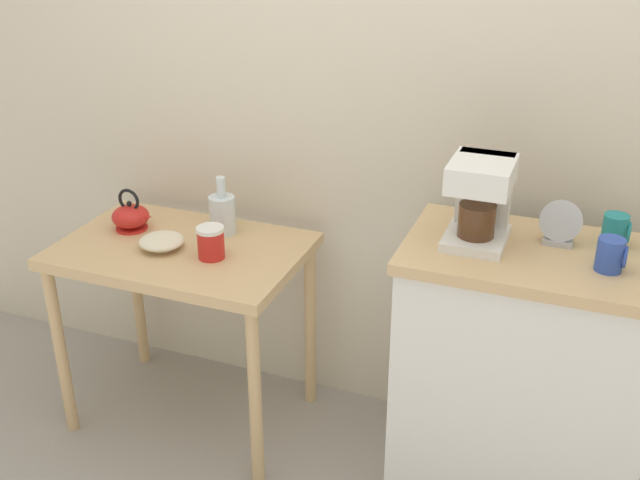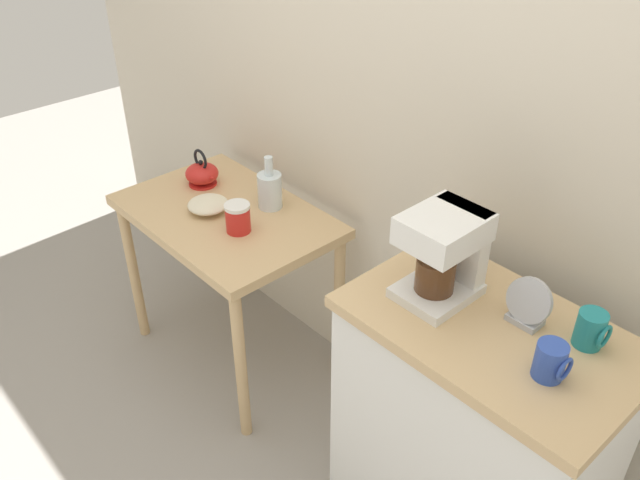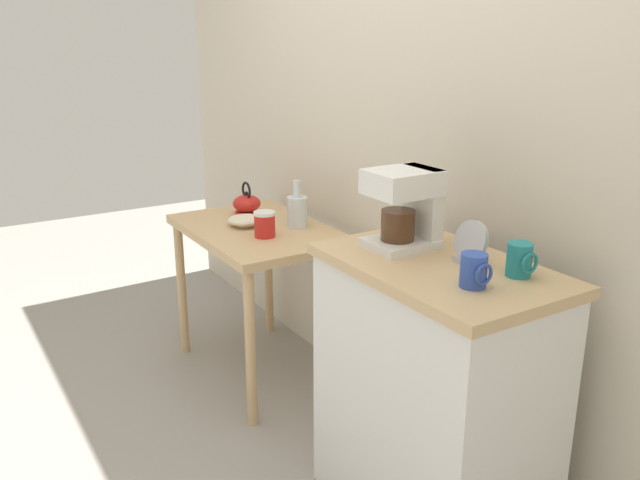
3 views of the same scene
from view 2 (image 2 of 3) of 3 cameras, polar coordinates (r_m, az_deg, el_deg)
The scene contains 12 objects.
ground_plane at distance 2.73m, azimuth 0.49°, elevation -15.98°, with size 8.00×8.00×0.00m, color gray.
back_wall at distance 2.12m, azimuth 11.00°, elevation 14.34°, with size 4.40×0.10×2.80m, color beige.
wooden_table at distance 2.67m, azimuth -8.01°, elevation 0.62°, with size 0.87×0.58×0.74m.
kitchen_counter at distance 2.14m, azimuth 12.83°, elevation -16.54°, with size 0.78×0.49×0.92m.
bowl_stoneware at distance 2.62m, azimuth -9.63°, elevation 3.03°, with size 0.16×0.16×0.05m.
teakettle at distance 2.80m, azimuth -10.13°, elevation 5.66°, with size 0.17×0.14×0.16m.
glass_carafe_vase at distance 2.60m, azimuth -4.35°, elevation 4.37°, with size 0.10×0.10×0.22m.
canister_enamel at distance 2.46m, azimuth -7.10°, elevation 1.92°, with size 0.10×0.10×0.11m.
coffee_maker at distance 1.82m, azimuth 10.81°, elevation -0.89°, with size 0.18×0.22×0.26m.
mug_blue at distance 1.68m, azimuth 19.28°, elevation -9.85°, with size 0.08×0.07×0.10m.
mug_dark_teal at distance 1.80m, azimuth 22.33°, elevation -7.16°, with size 0.08×0.07×0.10m.
table_clock at distance 1.81m, azimuth 17.50°, elevation -5.35°, with size 0.12×0.06×0.14m.
Camera 2 is at (1.29, -1.21, 2.08)m, focal length 37.12 mm.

